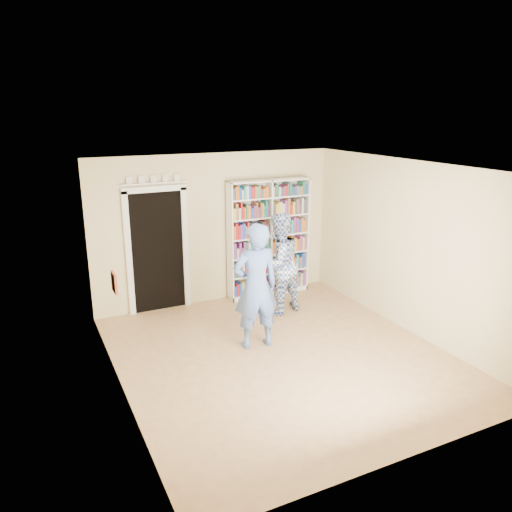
% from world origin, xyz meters
% --- Properties ---
extents(floor, '(5.00, 5.00, 0.00)m').
position_xyz_m(floor, '(0.00, 0.00, 0.00)').
color(floor, '#A3724E').
rests_on(floor, ground).
extents(ceiling, '(5.00, 5.00, 0.00)m').
position_xyz_m(ceiling, '(0.00, 0.00, 2.70)').
color(ceiling, white).
rests_on(ceiling, wall_back).
extents(wall_back, '(4.50, 0.00, 4.50)m').
position_xyz_m(wall_back, '(0.00, 2.50, 1.35)').
color(wall_back, beige).
rests_on(wall_back, floor).
extents(wall_left, '(0.00, 5.00, 5.00)m').
position_xyz_m(wall_left, '(-2.25, 0.00, 1.35)').
color(wall_left, beige).
rests_on(wall_left, floor).
extents(wall_right, '(0.00, 5.00, 5.00)m').
position_xyz_m(wall_right, '(2.25, 0.00, 1.35)').
color(wall_right, beige).
rests_on(wall_right, floor).
extents(bookshelf, '(1.60, 0.30, 2.20)m').
position_xyz_m(bookshelf, '(0.98, 2.34, 1.11)').
color(bookshelf, white).
rests_on(bookshelf, floor).
extents(doorway, '(1.10, 0.08, 2.43)m').
position_xyz_m(doorway, '(-1.10, 2.48, 1.18)').
color(doorway, black).
rests_on(doorway, floor).
extents(wall_art, '(0.03, 0.25, 0.25)m').
position_xyz_m(wall_art, '(-2.23, 0.20, 1.40)').
color(wall_art, maroon).
rests_on(wall_art, wall_left).
extents(man_blue, '(0.73, 0.51, 1.89)m').
position_xyz_m(man_blue, '(-0.19, 0.45, 0.95)').
color(man_blue, '#5679C0').
rests_on(man_blue, floor).
extents(man_plaid, '(0.99, 0.86, 1.76)m').
position_xyz_m(man_plaid, '(0.72, 1.45, 0.88)').
color(man_plaid, '#34589F').
rests_on(man_plaid, floor).
extents(paper_sheet, '(0.21, 0.03, 0.29)m').
position_xyz_m(paper_sheet, '(0.79, 1.27, 0.99)').
color(paper_sheet, white).
rests_on(paper_sheet, man_plaid).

